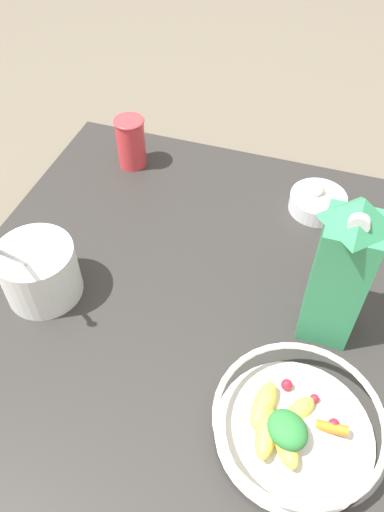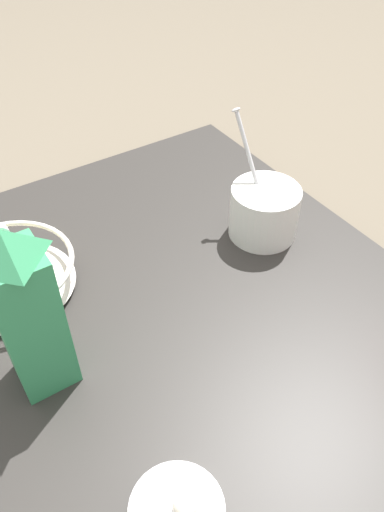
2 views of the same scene
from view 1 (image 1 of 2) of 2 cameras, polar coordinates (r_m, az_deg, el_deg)
ground_plane at (r=0.91m, az=2.22°, el=-7.77°), size 6.00×6.00×0.00m
countertop at (r=0.90m, az=2.25°, el=-7.20°), size 0.95×0.95×0.03m
fruit_bowl at (r=0.76m, az=11.74°, el=-18.31°), size 0.24×0.24×0.08m
milk_carton at (r=0.79m, az=16.63°, el=-1.62°), size 0.08×0.08×0.29m
yogurt_tub at (r=0.91m, az=-17.11°, el=-1.49°), size 0.14×0.17×0.24m
drinking_cup at (r=1.15m, az=-7.01°, el=12.90°), size 0.07×0.07×0.12m
garlic_bowl at (r=1.08m, az=14.14°, el=6.03°), size 0.12×0.12×0.06m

